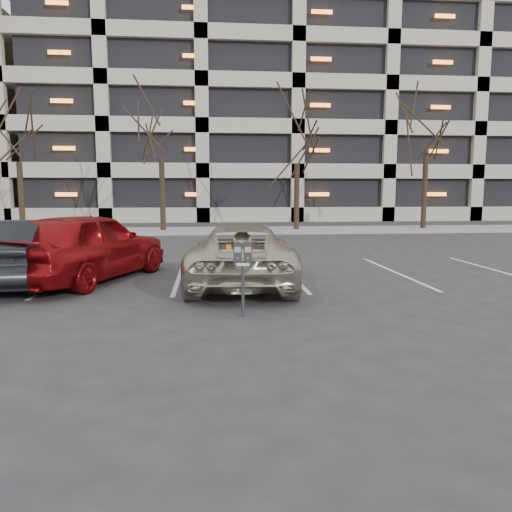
% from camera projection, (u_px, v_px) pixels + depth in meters
% --- Properties ---
extents(ground, '(140.00, 140.00, 0.00)m').
position_uv_depth(ground, '(241.00, 293.00, 10.38)').
color(ground, '#28282B').
rests_on(ground, ground).
extents(sidewalk, '(80.00, 4.00, 0.12)m').
position_uv_depth(sidewalk, '(221.00, 231.00, 26.16)').
color(sidewalk, gray).
rests_on(sidewalk, ground).
extents(stall_lines, '(16.90, 5.20, 0.00)m').
position_uv_depth(stall_lines, '(180.00, 276.00, 12.51)').
color(stall_lines, silver).
rests_on(stall_lines, ground).
extents(parking_garage, '(52.00, 20.00, 19.00)m').
position_uv_depth(parking_garage, '(352.00, 109.00, 43.72)').
color(parking_garage, black).
rests_on(parking_garage, ground).
extents(tree_a, '(3.47, 3.47, 7.88)m').
position_uv_depth(tree_a, '(16.00, 118.00, 24.49)').
color(tree_a, black).
rests_on(tree_a, ground).
extents(tree_b, '(3.72, 3.72, 8.45)m').
position_uv_depth(tree_b, '(160.00, 111.00, 25.10)').
color(tree_b, black).
rests_on(tree_b, ground).
extents(tree_c, '(3.45, 3.45, 7.85)m').
position_uv_depth(tree_c, '(297.00, 122.00, 25.82)').
color(tree_c, black).
rests_on(tree_c, ground).
extents(tree_d, '(3.92, 3.92, 8.91)m').
position_uv_depth(tree_d, '(428.00, 109.00, 26.38)').
color(tree_d, black).
rests_on(tree_d, ground).
extents(parking_meter, '(0.33, 0.14, 1.25)m').
position_uv_depth(parking_meter, '(243.00, 261.00, 8.34)').
color(parking_meter, black).
rests_on(parking_meter, ground).
extents(suv_silver, '(2.63, 5.08, 1.37)m').
position_uv_depth(suv_silver, '(242.00, 255.00, 11.29)').
color(suv_silver, '#BEB5A2').
rests_on(suv_silver, ground).
extents(car_red, '(3.62, 5.27, 1.67)m').
position_uv_depth(car_red, '(86.00, 246.00, 11.70)').
color(car_red, maroon).
rests_on(car_red, ground).
extents(car_dark, '(2.02, 4.61, 1.47)m').
position_uv_depth(car_dark, '(15.00, 252.00, 11.31)').
color(car_dark, black).
rests_on(car_dark, ground).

